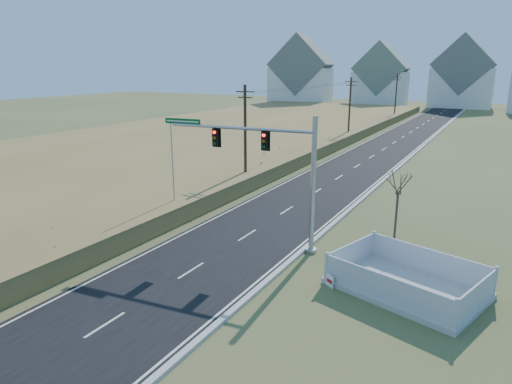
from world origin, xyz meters
name	(u,v)px	position (x,y,z in m)	size (l,w,h in m)	color
ground	(212,258)	(0.00, 0.00, 0.00)	(260.00, 260.00, 0.00)	#485127
road	(400,139)	(0.00, 50.00, 0.03)	(8.00, 180.00, 0.06)	black
curb	(430,141)	(4.15, 50.00, 0.09)	(0.30, 180.00, 0.18)	#B2AFA8
reed_marsh	(229,132)	(-24.00, 40.00, 0.65)	(38.00, 110.00, 1.30)	olive
utility_pole_near	(245,135)	(-6.50, 15.00, 4.68)	(1.80, 0.26, 9.00)	#422D1E
utility_pole_mid	(350,108)	(-6.50, 45.00, 4.68)	(1.80, 0.26, 9.00)	#422D1E
utility_pole_far	(396,96)	(-6.50, 75.00, 4.68)	(1.80, 0.26, 9.00)	#422D1E
condo_nw	(301,77)	(-38.00, 100.00, 7.70)	(17.69, 13.38, 19.05)	silver
condo_nnw	(380,80)	(-18.00, 108.00, 6.94)	(14.93, 11.17, 17.03)	silver
condo_n	(462,78)	(2.00, 112.00, 7.61)	(15.27, 10.20, 18.54)	silver
traffic_signal_mast	(281,169)	(2.66, 3.33, 4.81)	(9.94, 1.34, 7.95)	#9EA0A5
fence_enclosure	(406,285)	(10.45, 1.33, 0.30)	(7.81, 6.39, 1.55)	#B7B5AD
open_sign	(330,281)	(7.07, -0.13, 0.34)	(0.46, 0.31, 0.63)	white
flagpole	(173,179)	(-6.43, 4.74, 2.83)	(0.32, 0.32, 7.10)	#B7B5AD
bare_tree	(399,181)	(8.43, 7.87, 3.79)	(1.77, 1.77, 4.70)	#4C3F33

